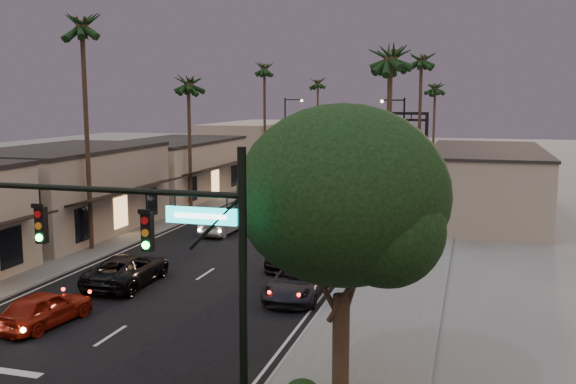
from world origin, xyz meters
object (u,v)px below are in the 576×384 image
Objects in this scene: palm_rc at (435,85)px; palm_far at (318,80)px; streetlight_right at (400,141)px; curbside_near at (297,282)px; oncoming_silver at (222,223)px; arch at (367,126)px; palm_lc at (188,79)px; curbside_black at (298,250)px; oncoming_pickup at (128,270)px; streetlight_left at (288,131)px; palm_rb at (422,56)px; oncoming_red at (44,308)px; palm_ld at (264,65)px; corner_tree at (345,203)px; palm_ra at (391,50)px; palm_lb at (82,19)px; traffic_signal at (172,251)px.

palm_far reaches higher than palm_rc.
streetlight_right is 36.85m from palm_far.
palm_rc is 2.39× the size of curbside_near.
oncoming_silver is at bearing 123.84° from curbside_near.
palm_rc is 48.46m from curbside_near.
palm_lc is (-8.60, -34.00, 4.94)m from arch.
curbside_black is (12.66, -13.87, -9.66)m from palm_lc.
oncoming_pickup is at bearing -178.85° from curbside_near.
oncoming_pickup is at bearing -137.02° from curbside_black.
streetlight_left is 0.63× the size of palm_rb.
curbside_black is (7.17, 11.84, 0.09)m from oncoming_red.
curbside_black is (12.66, -32.87, -11.61)m from palm_ld.
palm_rc is 38.59m from oncoming_silver.
palm_rb is at bearing 24.94° from palm_lc.
palm_rc is at bearing 84.76° from curbside_near.
palm_rb reaches higher than oncoming_red.
corner_tree is 72.96m from palm_far.
corner_tree is 34.09m from palm_lc.
palm_lc is 25.90m from curbside_near.
oncoming_silver is (-2.87, -41.53, -4.81)m from arch.
palm_lc is 2.91× the size of oncoming_red.
palm_ra is (1.68, -21.00, 6.11)m from streetlight_right.
corner_tree reaches higher than oncoming_pickup.
palm_rb is at bearing 82.08° from curbside_near.
palm_rb is (1.68, -1.00, 7.09)m from streetlight_right.
streetlight_right is 23.49m from curbside_black.
corner_tree is 63.26m from arch.
palm_rb is (15.52, -14.00, 7.09)m from streetlight_left.
oncoming_pickup is at bearing -145.85° from palm_ra.
palm_far reaches higher than curbside_near.
palm_rc is (17.20, 42.00, -2.92)m from palm_lb.
oncoming_pickup reaches higher than oncoming_red.
palm_far is 2.59× the size of curbside_near.
oncoming_silver is (5.73, -26.53, -11.69)m from palm_ld.
palm_rb reaches higher than oncoming_pickup.
oncoming_red is 10.73m from curbside_near.
palm_lc is 1.00× the size of palm_rc.
palm_lc reaches higher than curbside_black.
arch is 53.88m from curbside_near.
palm_rb is (17.20, 8.00, 1.95)m from palm_lc.
streetlight_left reaches higher than oncoming_pickup.
oncoming_red is 0.95× the size of oncoming_silver.
streetlight_left is 30.16m from oncoming_silver.
oncoming_silver is 0.79× the size of curbside_black.
palm_lc reaches higher than streetlight_left.
traffic_signal is 11.66m from oncoming_red.
traffic_signal is 0.64× the size of palm_ra.
palm_ra is (15.52, -34.00, 6.11)m from streetlight_left.
oncoming_silver is (-0.01, 12.24, -0.02)m from oncoming_pickup.
palm_rc is 50.08m from oncoming_pickup.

